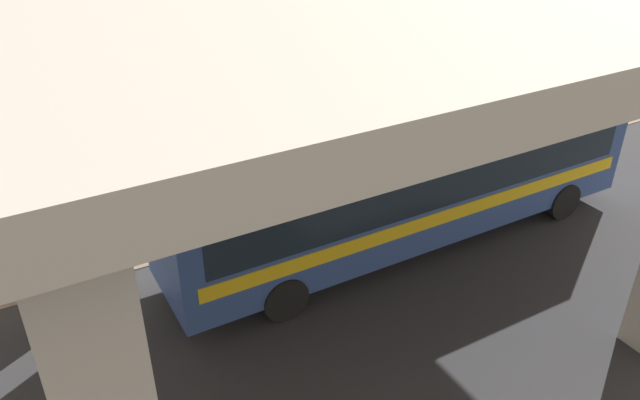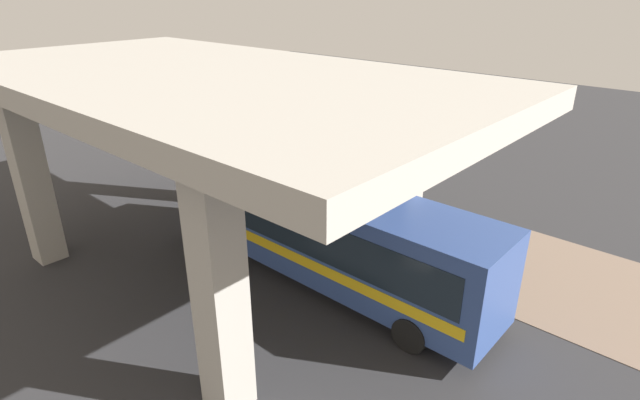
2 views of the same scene
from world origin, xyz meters
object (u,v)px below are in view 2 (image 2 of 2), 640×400
(bus, at_px, (320,224))
(planter_back, at_px, (321,198))
(planter_front, at_px, (270,182))
(fire_hydrant, at_px, (368,231))
(street_tree_near, at_px, (361,135))
(planter_middle, at_px, (235,179))

(bus, xyz_separation_m, planter_back, (-3.65, -3.16, -1.14))
(bus, distance_m, planter_front, 7.14)
(bus, relative_size, fire_hydrant, 11.60)
(bus, height_order, street_tree_near, street_tree_near)
(bus, relative_size, planter_back, 8.08)
(planter_middle, height_order, street_tree_near, street_tree_near)
(bus, distance_m, street_tree_near, 6.18)
(planter_front, xyz_separation_m, planter_middle, (0.85, -1.42, 0.02))
(planter_middle, bearing_deg, planter_front, 120.97)
(planter_back, bearing_deg, fire_hydrant, 76.08)
(fire_hydrant, bearing_deg, street_tree_near, -136.95)
(bus, height_order, planter_middle, bus)
(bus, bearing_deg, street_tree_near, -154.99)
(planter_front, relative_size, planter_middle, 0.99)
(fire_hydrant, relative_size, street_tree_near, 0.23)
(planter_middle, bearing_deg, bus, 70.65)
(fire_hydrant, height_order, planter_front, planter_front)
(planter_front, relative_size, street_tree_near, 0.34)
(fire_hydrant, relative_size, planter_back, 0.70)
(bus, height_order, planter_back, bus)
(fire_hydrant, bearing_deg, planter_front, -95.69)
(bus, xyz_separation_m, planter_middle, (-2.65, -7.53, -1.14))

